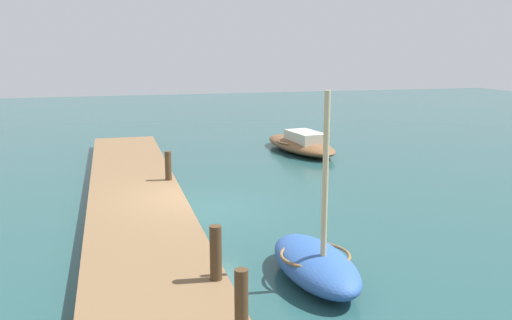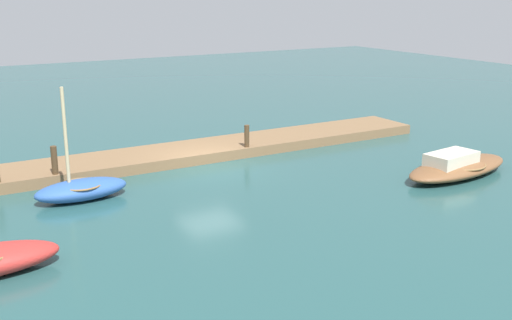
# 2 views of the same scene
# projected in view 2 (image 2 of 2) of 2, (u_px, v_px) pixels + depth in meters

# --- Properties ---
(ground_plane) EXTENTS (84.00, 84.00, 0.00)m
(ground_plane) POSITION_uv_depth(u_px,v_px,m) (209.00, 167.00, 26.40)
(ground_plane) COLOR #234C4C
(dock_platform) EXTENTS (23.58, 2.84, 0.44)m
(dock_platform) POSITION_uv_depth(u_px,v_px,m) (190.00, 152.00, 27.95)
(dock_platform) COLOR brown
(dock_platform) RESTS_ON ground_plane
(motorboat_brown) EXTENTS (5.76, 2.76, 1.03)m
(motorboat_brown) POSITION_uv_depth(u_px,v_px,m) (457.00, 166.00, 25.12)
(motorboat_brown) COLOR brown
(motorboat_brown) RESTS_ON ground_plane
(rowboat_blue) EXTENTS (3.31, 1.54, 4.06)m
(rowboat_blue) POSITION_uv_depth(u_px,v_px,m) (81.00, 189.00, 22.29)
(rowboat_blue) COLOR #2D569E
(rowboat_blue) RESTS_ON ground_plane
(mooring_post_west) EXTENTS (0.22, 0.22, 0.99)m
(mooring_post_west) POSITION_uv_depth(u_px,v_px,m) (247.00, 136.00, 27.88)
(mooring_post_west) COLOR #47331E
(mooring_post_west) RESTS_ON dock_platform
(mooring_post_mid_west) EXTENTS (0.23, 0.23, 1.09)m
(mooring_post_mid_west) POSITION_uv_depth(u_px,v_px,m) (54.00, 160.00, 23.78)
(mooring_post_mid_west) COLOR #47331E
(mooring_post_mid_west) RESTS_ON dock_platform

